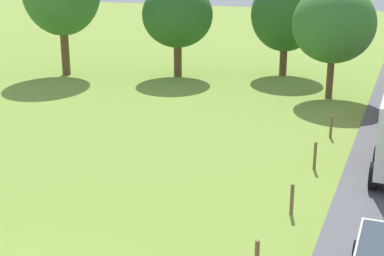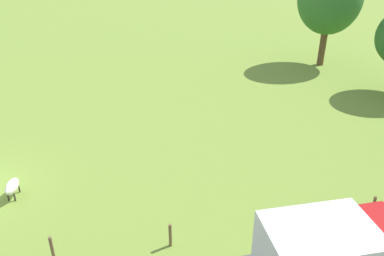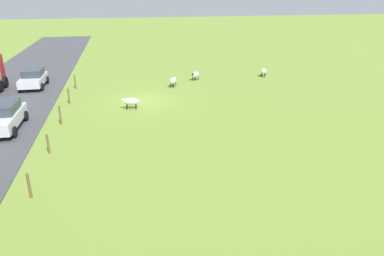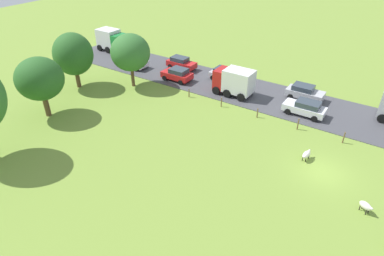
% 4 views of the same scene
% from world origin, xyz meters
% --- Properties ---
extents(sheep_1, '(1.29, 0.65, 0.81)m').
position_xyz_m(sheep_1, '(0.94, 1.72, 0.56)').
color(sheep_1, silver).
rests_on(sheep_1, ground_plane).
extents(fence_post_2, '(0.12, 0.12, 1.21)m').
position_xyz_m(fence_post_2, '(5.37, 3.95, 0.60)').
color(fence_post_2, brown).
rests_on(fence_post_2, ground_plane).
extents(fence_post_3, '(0.12, 0.12, 1.04)m').
position_xyz_m(fence_post_3, '(5.37, 8.24, 0.52)').
color(fence_post_3, brown).
rests_on(fence_post_3, ground_plane).
extents(fence_post_4, '(0.12, 0.12, 1.11)m').
position_xyz_m(fence_post_4, '(5.37, 12.52, 0.56)').
color(fence_post_4, brown).
rests_on(fence_post_4, ground_plane).
extents(fence_post_5, '(0.12, 0.12, 1.05)m').
position_xyz_m(fence_post_5, '(5.37, 16.81, 0.52)').
color(fence_post_5, brown).
rests_on(fence_post_5, ground_plane).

